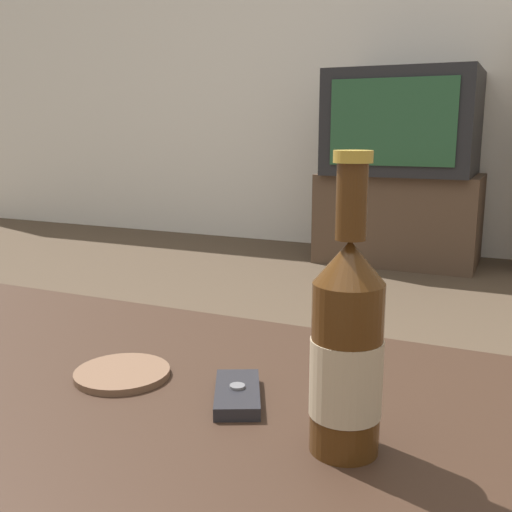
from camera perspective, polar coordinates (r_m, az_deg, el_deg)
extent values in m
cube|color=silver|center=(3.54, 18.58, 21.35)|extent=(8.00, 0.05, 2.60)
cube|color=#332116|center=(0.68, -18.11, -14.96)|extent=(1.38, 0.69, 0.04)
cube|color=#4C3828|center=(3.24, 13.47, 3.54)|extent=(0.80, 0.48, 0.46)
cube|color=black|center=(3.21, 13.90, 12.20)|extent=(0.72, 0.57, 0.52)
cube|color=#234C2D|center=(2.92, 12.81, 12.31)|extent=(0.59, 0.01, 0.40)
cylinder|color=#47280F|center=(0.54, 8.58, -10.56)|extent=(0.06, 0.06, 0.15)
cylinder|color=tan|center=(0.54, 8.55, -11.31)|extent=(0.06, 0.06, 0.07)
cone|color=#47280F|center=(0.51, 8.91, -0.53)|extent=(0.06, 0.06, 0.04)
cylinder|color=#47280F|center=(0.50, 9.10, 5.12)|extent=(0.03, 0.03, 0.06)
cylinder|color=#B79333|center=(0.50, 9.24, 9.34)|extent=(0.03, 0.03, 0.01)
cube|color=#232328|center=(0.65, -1.79, -12.99)|extent=(0.09, 0.11, 0.01)
cylinder|color=slate|center=(0.65, -1.79, -12.31)|extent=(0.02, 0.02, 0.00)
cylinder|color=brown|center=(0.72, -12.62, -10.85)|extent=(0.11, 0.11, 0.01)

